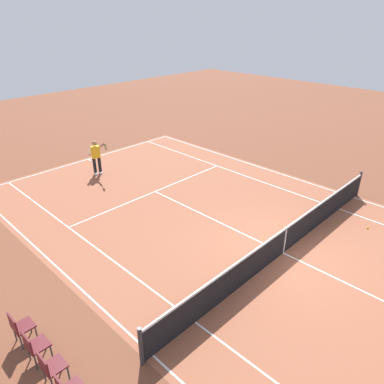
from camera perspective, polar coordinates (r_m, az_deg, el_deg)
The scene contains 9 objects.
ground_plane at distance 12.31m, azimuth 14.09°, elevation -9.26°, with size 60.00×60.00×0.00m, color brown.
court_slab at distance 12.30m, azimuth 14.09°, elevation -9.25°, with size 24.20×11.40×0.00m, color #935138.
court_line_markings at distance 12.30m, azimuth 14.09°, elevation -9.24°, with size 23.85×11.05×0.01m.
tennis_net at distance 12.03m, azimuth 14.35°, elevation -7.35°, with size 0.10×11.70×1.08m.
tennis_player_near at distance 17.80m, azimuth -14.80°, elevation 5.55°, with size 1.18×0.74×1.70m.
tennis_ball at distance 14.61m, azimuth 25.89°, elevation -5.06°, with size 0.07×0.07×0.07m, color #CCE01E.
spectator_chair_3 at distance 8.73m, azimuth -21.39°, elevation -24.14°, with size 0.44×0.44×0.88m.
spectator_chair_4 at distance 9.23m, azimuth -23.58°, elevation -21.17°, with size 0.44×0.44×0.88m.
spectator_chair_5 at distance 9.77m, azimuth -25.46°, elevation -18.50°, with size 0.44×0.44×0.88m.
Camera 1 is at (-4.66, 8.97, 7.02)m, focal length 33.96 mm.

